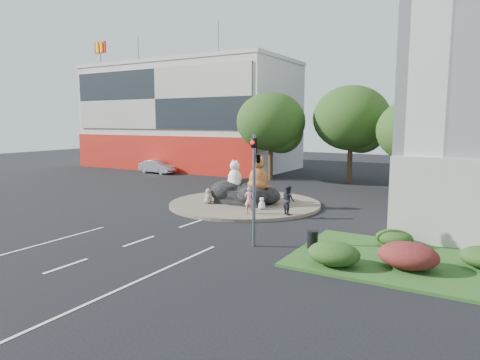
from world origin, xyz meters
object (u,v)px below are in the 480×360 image
object	(u,v)px
pedestrian_pink	(249,200)
parked_car	(157,167)
cat_white	(235,174)
kitten_white	(262,203)
cat_tabby	(258,173)
litter_bin	(312,239)
kitten_calico	(208,196)
pedestrian_dark	(288,200)

from	to	relation	value
pedestrian_pink	parked_car	bearing A→B (deg)	-48.86
cat_white	kitten_white	size ratio (longest dim) A/B	2.52
cat_tabby	kitten_white	bearing A→B (deg)	-66.78
pedestrian_pink	litter_bin	bearing A→B (deg)	128.44
kitten_calico	pedestrian_pink	xyz separation A→B (m)	(3.86, -1.38, 0.29)
cat_white	litter_bin	size ratio (longest dim) A/B	2.60
pedestrian_pink	kitten_white	bearing A→B (deg)	-105.58
pedestrian_pink	pedestrian_dark	xyz separation A→B (m)	(2.06, 0.91, 0.05)
kitten_calico	pedestrian_pink	distance (m)	4.11
parked_car	pedestrian_pink	bearing A→B (deg)	-121.62
cat_white	cat_tabby	world-z (taller)	cat_tabby
cat_tabby	pedestrian_dark	xyz separation A→B (m)	(2.92, -1.81, -1.21)
cat_tabby	kitten_calico	distance (m)	3.64
kitten_white	parked_car	bearing A→B (deg)	130.55
cat_tabby	pedestrian_pink	world-z (taller)	cat_tabby
pedestrian_dark	parked_car	size ratio (longest dim) A/B	0.39
kitten_white	pedestrian_dark	world-z (taller)	pedestrian_dark
cat_white	pedestrian_pink	xyz separation A→B (m)	(2.73, -2.91, -1.07)
pedestrian_dark	litter_bin	distance (m)	6.41
cat_white	pedestrian_pink	size ratio (longest dim) A/B	1.22
pedestrian_pink	parked_car	xyz separation A→B (m)	(-18.92, 13.64, -0.29)
kitten_white	parked_car	distance (m)	22.55
pedestrian_pink	cat_white	bearing A→B (deg)	-59.84
kitten_calico	pedestrian_pink	bearing A→B (deg)	19.13
cat_tabby	kitten_calico	bearing A→B (deg)	-168.84
cat_tabby	parked_car	bearing A→B (deg)	135.84
cat_tabby	parked_car	xyz separation A→B (m)	(-18.06, 10.91, -1.55)
kitten_calico	kitten_white	size ratio (longest dim) A/B	1.33
cat_tabby	pedestrian_dark	size ratio (longest dim) A/B	1.36
pedestrian_dark	pedestrian_pink	bearing A→B (deg)	62.79
kitten_white	pedestrian_dark	bearing A→B (deg)	-32.28
pedestrian_dark	cat_white	bearing A→B (deg)	16.29
kitten_calico	parked_car	size ratio (longest dim) A/B	0.24
cat_tabby	pedestrian_pink	size ratio (longest dim) A/B	1.46
kitten_white	parked_car	world-z (taller)	parked_car
kitten_white	pedestrian_pink	world-z (taller)	pedestrian_pink
cat_white	cat_tabby	distance (m)	1.90
cat_tabby	cat_white	bearing A→B (deg)	161.41
kitten_white	pedestrian_pink	distance (m)	1.53
kitten_white	litter_bin	size ratio (longest dim) A/B	1.03
kitten_calico	parked_car	distance (m)	19.42
kitten_calico	kitten_white	world-z (taller)	kitten_calico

